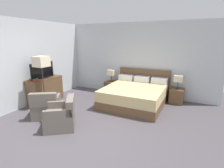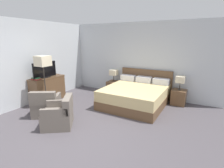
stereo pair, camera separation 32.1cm
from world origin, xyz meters
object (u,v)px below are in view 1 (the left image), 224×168
at_px(bed, 135,95).
at_px(table_lamp_left, 111,73).
at_px(armchair_companion, 62,117).
at_px(dresser, 46,90).
at_px(nightstand_left, 111,87).
at_px(table_lamp_right, 178,79).
at_px(book_red_cover, 34,80).
at_px(tv, 42,71).
at_px(armchair_by_window, 46,107).
at_px(nightstand_right, 177,96).
at_px(floor_lamp, 41,64).
at_px(book_blue_cover, 34,79).

height_order(bed, table_lamp_left, bed).
bearing_deg(armchair_companion, dresser, 146.09).
bearing_deg(nightstand_left, bed, -30.61).
bearing_deg(table_lamp_left, table_lamp_right, 0.00).
bearing_deg(table_lamp_left, book_red_cover, -124.61).
xyz_separation_m(tv, armchair_by_window, (0.93, -0.82, -0.81)).
xyz_separation_m(bed, table_lamp_right, (1.23, 0.73, 0.52)).
xyz_separation_m(nightstand_left, nightstand_right, (2.46, 0.00, 0.00)).
xyz_separation_m(bed, nightstand_right, (1.23, 0.73, -0.08)).
bearing_deg(armchair_companion, floor_lamp, 150.82).
bearing_deg(table_lamp_right, armchair_by_window, -138.40).
distance_m(armchair_companion, floor_lamp, 1.88).
bearing_deg(nightstand_right, dresser, -155.01).
distance_m(dresser, book_blue_cover, 0.62).
xyz_separation_m(dresser, armchair_by_window, (0.93, -0.87, -0.15)).
height_order(table_lamp_right, armchair_companion, table_lamp_right).
bearing_deg(armchair_by_window, book_blue_cover, 154.21).
bearing_deg(dresser, nightstand_left, 50.07).
distance_m(nightstand_left, tv, 2.63).
xyz_separation_m(dresser, tv, (0.00, -0.05, 0.66)).
distance_m(table_lamp_left, table_lamp_right, 2.46).
relative_size(dresser, tv, 1.34).
height_order(dresser, armchair_by_window, dresser).
distance_m(bed, table_lamp_left, 1.52).
height_order(armchair_companion, floor_lamp, floor_lamp).
height_order(dresser, armchair_companion, dresser).
height_order(nightstand_right, tv, tv).
xyz_separation_m(nightstand_left, armchair_companion, (0.15, -3.04, 0.04)).
xyz_separation_m(nightstand_left, dresser, (-1.57, -1.88, 0.19)).
xyz_separation_m(nightstand_right, armchair_by_window, (-3.10, -2.75, 0.04)).
relative_size(tv, book_red_cover, 3.64).
distance_m(nightstand_right, book_blue_cover, 4.70).
distance_m(book_blue_cover, floor_lamp, 0.64).
bearing_deg(book_blue_cover, table_lamp_right, 29.60).
bearing_deg(bed, floor_lamp, -146.97).
bearing_deg(table_lamp_left, nightstand_right, -0.03).
bearing_deg(nightstand_right, floor_lamp, -147.78).
bearing_deg(nightstand_left, floor_lamp, -117.24).
relative_size(nightstand_left, book_red_cover, 1.97).
height_order(book_red_cover, floor_lamp, floor_lamp).
height_order(book_red_cover, armchair_by_window, book_red_cover).
height_order(tv, book_red_cover, tv).
distance_m(armchair_by_window, floor_lamp, 1.31).
height_order(table_lamp_left, dresser, table_lamp_left).
bearing_deg(nightstand_right, armchair_by_window, -138.42).
height_order(bed, tv, tv).
distance_m(nightstand_right, tv, 4.55).
bearing_deg(armchair_companion, table_lamp_right, 52.80).
relative_size(bed, book_red_cover, 8.19).
distance_m(armchair_by_window, armchair_companion, 0.84).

